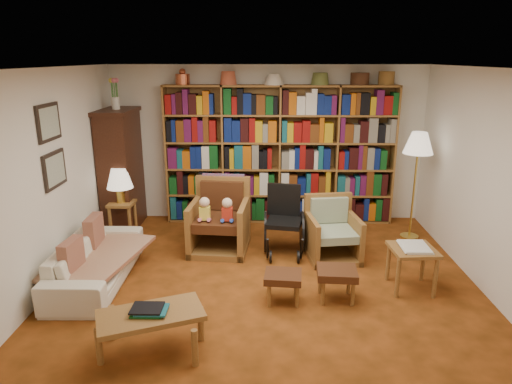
{
  "coord_description": "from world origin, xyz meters",
  "views": [
    {
      "loc": [
        -0.02,
        -4.81,
        2.61
      ],
      "look_at": [
        -0.14,
        0.6,
        1.0
      ],
      "focal_mm": 32.0,
      "sensor_mm": 36.0,
      "label": 1
    }
  ],
  "objects_px": {
    "side_table_lamp": "(122,212)",
    "wheelchair": "(284,222)",
    "footstool_b": "(337,275)",
    "coffee_table": "(151,318)",
    "floor_lamp": "(418,147)",
    "sofa": "(96,261)",
    "side_table_papers": "(413,255)",
    "footstool_a": "(283,279)",
    "armchair_leather": "(220,220)",
    "armchair_sage": "(332,234)"
  },
  "relations": [
    {
      "from": "side_table_lamp",
      "to": "wheelchair",
      "type": "height_order",
      "value": "wheelchair"
    },
    {
      "from": "footstool_b",
      "to": "coffee_table",
      "type": "bearing_deg",
      "value": -151.58
    },
    {
      "from": "floor_lamp",
      "to": "sofa",
      "type": "bearing_deg",
      "value": -160.69
    },
    {
      "from": "wheelchair",
      "to": "coffee_table",
      "type": "height_order",
      "value": "wheelchair"
    },
    {
      "from": "wheelchair",
      "to": "side_table_papers",
      "type": "height_order",
      "value": "wheelchair"
    },
    {
      "from": "side_table_lamp",
      "to": "wheelchair",
      "type": "distance_m",
      "value": 2.43
    },
    {
      "from": "wheelchair",
      "to": "footstool_a",
      "type": "height_order",
      "value": "wheelchair"
    },
    {
      "from": "floor_lamp",
      "to": "side_table_papers",
      "type": "xyz_separation_m",
      "value": [
        -0.47,
        -1.59,
        -0.94
      ]
    },
    {
      "from": "floor_lamp",
      "to": "footstool_a",
      "type": "distance_m",
      "value": 2.96
    },
    {
      "from": "armchair_leather",
      "to": "side_table_lamp",
      "type": "bearing_deg",
      "value": 166.93
    },
    {
      "from": "wheelchair",
      "to": "footstool_b",
      "type": "relative_size",
      "value": 2.06
    },
    {
      "from": "armchair_sage",
      "to": "side_table_lamp",
      "type": "bearing_deg",
      "value": 168.72
    },
    {
      "from": "sofa",
      "to": "armchair_sage",
      "type": "bearing_deg",
      "value": -75.87
    },
    {
      "from": "footstool_a",
      "to": "sofa",
      "type": "bearing_deg",
      "value": 168.64
    },
    {
      "from": "wheelchair",
      "to": "side_table_papers",
      "type": "bearing_deg",
      "value": -35.95
    },
    {
      "from": "armchair_leather",
      "to": "wheelchair",
      "type": "xyz_separation_m",
      "value": [
        0.9,
        -0.13,
        0.02
      ]
    },
    {
      "from": "side_table_papers",
      "to": "footstool_a",
      "type": "xyz_separation_m",
      "value": [
        -1.5,
        -0.33,
        -0.15
      ]
    },
    {
      "from": "wheelchair",
      "to": "footstool_b",
      "type": "bearing_deg",
      "value": -67.65
    },
    {
      "from": "side_table_lamp",
      "to": "side_table_papers",
      "type": "height_order",
      "value": "side_table_lamp"
    },
    {
      "from": "floor_lamp",
      "to": "coffee_table",
      "type": "distance_m",
      "value": 4.4
    },
    {
      "from": "side_table_papers",
      "to": "footstool_a",
      "type": "distance_m",
      "value": 1.54
    },
    {
      "from": "sofa",
      "to": "side_table_lamp",
      "type": "relative_size",
      "value": 3.28
    },
    {
      "from": "floor_lamp",
      "to": "coffee_table",
      "type": "relative_size",
      "value": 1.53
    },
    {
      "from": "sofa",
      "to": "armchair_sage",
      "type": "relative_size",
      "value": 2.18
    },
    {
      "from": "footstool_a",
      "to": "side_table_papers",
      "type": "bearing_deg",
      "value": 12.37
    },
    {
      "from": "floor_lamp",
      "to": "footstool_b",
      "type": "relative_size",
      "value": 3.49
    },
    {
      "from": "wheelchair",
      "to": "floor_lamp",
      "type": "bearing_deg",
      "value": 15.94
    },
    {
      "from": "sofa",
      "to": "floor_lamp",
      "type": "relative_size",
      "value": 1.12
    },
    {
      "from": "sofa",
      "to": "coffee_table",
      "type": "distance_m",
      "value": 1.7
    },
    {
      "from": "footstool_b",
      "to": "sofa",
      "type": "bearing_deg",
      "value": 172.18
    },
    {
      "from": "side_table_lamp",
      "to": "armchair_leather",
      "type": "xyz_separation_m",
      "value": [
        1.49,
        -0.35,
        0.01
      ]
    },
    {
      "from": "footstool_b",
      "to": "floor_lamp",
      "type": "bearing_deg",
      "value": 53.52
    },
    {
      "from": "footstool_a",
      "to": "footstool_b",
      "type": "relative_size",
      "value": 0.94
    },
    {
      "from": "side_table_lamp",
      "to": "footstool_a",
      "type": "relative_size",
      "value": 1.27
    },
    {
      "from": "sofa",
      "to": "footstool_a",
      "type": "height_order",
      "value": "sofa"
    },
    {
      "from": "sofa",
      "to": "coffee_table",
      "type": "relative_size",
      "value": 1.72
    },
    {
      "from": "side_table_lamp",
      "to": "footstool_b",
      "type": "bearing_deg",
      "value": -31.44
    },
    {
      "from": "sofa",
      "to": "side_table_lamp",
      "type": "distance_m",
      "value": 1.41
    },
    {
      "from": "side_table_lamp",
      "to": "coffee_table",
      "type": "bearing_deg",
      "value": -68.34
    },
    {
      "from": "coffee_table",
      "to": "footstool_b",
      "type": "bearing_deg",
      "value": 28.42
    },
    {
      "from": "armchair_sage",
      "to": "armchair_leather",
      "type": "bearing_deg",
      "value": 170.47
    },
    {
      "from": "sofa",
      "to": "footstool_a",
      "type": "bearing_deg",
      "value": -102.38
    },
    {
      "from": "armchair_leather",
      "to": "footstool_b",
      "type": "relative_size",
      "value": 2.19
    },
    {
      "from": "wheelchair",
      "to": "side_table_papers",
      "type": "relative_size",
      "value": 1.73
    },
    {
      "from": "floor_lamp",
      "to": "footstool_a",
      "type": "bearing_deg",
      "value": -135.75
    },
    {
      "from": "side_table_lamp",
      "to": "coffee_table",
      "type": "relative_size",
      "value": 0.53
    },
    {
      "from": "side_table_lamp",
      "to": "footstool_b",
      "type": "height_order",
      "value": "side_table_lamp"
    },
    {
      "from": "wheelchair",
      "to": "floor_lamp",
      "type": "distance_m",
      "value": 2.21
    },
    {
      "from": "armchair_leather",
      "to": "armchair_sage",
      "type": "height_order",
      "value": "armchair_leather"
    },
    {
      "from": "side_table_papers",
      "to": "footstool_b",
      "type": "bearing_deg",
      "value": -163.41
    }
  ]
}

